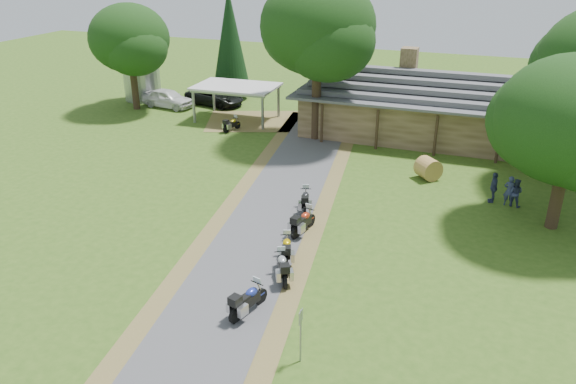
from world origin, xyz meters
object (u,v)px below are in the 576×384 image
(motorcycle_row_a, at_px, (248,298))
(lodge, at_px, (445,104))
(motorcycle_row_c, at_px, (287,248))
(carport, at_px, (237,103))
(motorcycle_row_b, at_px, (283,266))
(motorcycle_carport_a, at_px, (232,124))
(car_white_sedan, at_px, (168,96))
(motorcycle_row_d, at_px, (303,220))
(hay_bale, at_px, (428,168))
(motorcycle_row_e, at_px, (305,199))
(silo, at_px, (140,63))
(car_dark_suv, at_px, (214,92))

(motorcycle_row_a, bearing_deg, lodge, 5.28)
(lodge, relative_size, motorcycle_row_c, 11.56)
(lodge, xyz_separation_m, carport, (-16.20, -1.31, -1.04))
(motorcycle_row_c, bearing_deg, motorcycle_row_b, 174.38)
(motorcycle_row_c, height_order, motorcycle_carport_a, motorcycle_row_c)
(lodge, relative_size, motorcycle_row_b, 11.54)
(car_white_sedan, bearing_deg, motorcycle_row_d, -126.25)
(lodge, distance_m, motorcycle_row_b, 22.87)
(hay_bale, bearing_deg, motorcycle_carport_a, 163.47)
(motorcycle_row_d, height_order, motorcycle_row_e, motorcycle_row_d)
(motorcycle_row_a, bearing_deg, motorcycle_row_e, 20.94)
(car_white_sedan, distance_m, motorcycle_row_b, 29.64)
(silo, xyz_separation_m, car_dark_suv, (7.14, 0.48, -2.23))
(silo, bearing_deg, motorcycle_row_a, -49.91)
(car_white_sedan, distance_m, hay_bale, 25.27)
(motorcycle_carport_a, relative_size, hay_bale, 1.25)
(carport, distance_m, hay_bale, 17.99)
(lodge, relative_size, car_white_sedan, 3.52)
(silo, xyz_separation_m, motorcycle_row_d, (22.45, -19.80, -2.69))
(motorcycle_row_b, bearing_deg, motorcycle_row_a, 144.13)
(lodge, distance_m, motorcycle_row_d, 18.80)
(silo, distance_m, car_white_sedan, 4.64)
(motorcycle_row_c, bearing_deg, motorcycle_row_d, -16.21)
(car_dark_suv, distance_m, motorcycle_row_d, 25.42)
(carport, relative_size, motorcycle_row_d, 3.36)
(motorcycle_carport_a, bearing_deg, motorcycle_row_b, -132.16)
(motorcycle_row_a, distance_m, motorcycle_row_b, 2.78)
(carport, relative_size, hay_bale, 4.91)
(car_dark_suv, height_order, hay_bale, car_dark_suv)
(carport, height_order, motorcycle_row_d, carport)
(hay_bale, bearing_deg, lodge, 90.91)
(carport, bearing_deg, silo, 162.70)
(motorcycle_row_c, xyz_separation_m, motorcycle_carport_a, (-10.75, 16.72, -0.06))
(hay_bale, bearing_deg, motorcycle_row_d, -117.62)
(lodge, relative_size, carport, 3.28)
(car_dark_suv, distance_m, motorcycle_row_c, 27.82)
(motorcycle_row_a, distance_m, motorcycle_row_c, 4.23)
(silo, height_order, carport, silo)
(lodge, distance_m, motorcycle_row_c, 21.50)
(car_white_sedan, distance_m, car_dark_suv, 4.10)
(motorcycle_carport_a, xyz_separation_m, hay_bale, (15.45, -4.59, 0.10))
(car_dark_suv, bearing_deg, motorcycle_row_d, -131.85)
(motorcycle_row_d, relative_size, motorcycle_carport_a, 1.17)
(motorcycle_carport_a, distance_m, hay_bale, 16.12)
(silo, relative_size, motorcycle_row_b, 3.62)
(motorcycle_row_c, bearing_deg, carport, 11.00)
(motorcycle_row_d, bearing_deg, silo, 59.48)
(carport, distance_m, motorcycle_row_b, 24.29)
(motorcycle_row_e, bearing_deg, carport, 20.10)
(motorcycle_row_d, relative_size, hay_bale, 1.46)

